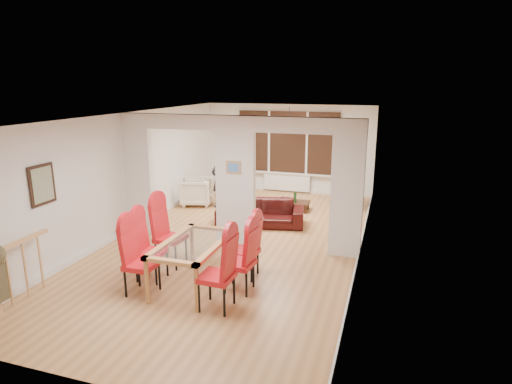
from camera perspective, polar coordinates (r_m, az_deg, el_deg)
The scene contains 24 objects.
floor at distance 8.92m, azimuth -2.66°, elevation -6.72°, with size 5.00×9.00×0.01m, color tan.
room_walls at distance 8.54m, azimuth -2.76°, elevation 1.43°, with size 5.00×9.00×2.60m, color silver, non-canonical shape.
divider_wall at distance 8.54m, azimuth -2.76°, elevation 1.43°, with size 5.00×0.18×2.60m, color white.
bay_window_blinds at distance 12.69m, azimuth 4.27°, elevation 6.63°, with size 3.00×0.08×1.80m, color black.
radiator at distance 12.87m, azimuth 4.13°, elevation 1.31°, with size 1.40×0.08×0.50m, color white.
pendant_light at distance 11.45m, azimuth 4.46°, elevation 9.05°, with size 0.36×0.36×0.36m, color orange.
stair_newel at distance 7.41m, azimuth -28.76°, elevation -8.56°, with size 0.40×1.20×1.10m, color tan, non-canonical shape.
wall_poster at distance 7.80m, azimuth -26.63°, elevation 0.89°, with size 0.04×0.52×0.67m, color gray.
pillar_photo at distance 8.39m, azimuth -3.02°, elevation 3.29°, with size 0.30×0.03×0.25m, color #4C8CD8.
dining_table at distance 7.07m, azimuth -8.27°, elevation -9.42°, with size 0.91×1.61×0.76m, color #BA7D45, non-canonical shape.
dining_chair_la at distance 6.90m, azimuth -15.06°, elevation -8.67°, with size 0.46×0.46×1.14m, color red, non-canonical shape.
dining_chair_lb at distance 7.35m, azimuth -13.84°, elevation -7.26°, with size 0.44×0.44×1.11m, color red, non-canonical shape.
dining_chair_lc at distance 7.82m, azimuth -11.36°, elevation -5.47°, with size 0.48×0.48×1.19m, color red, non-canonical shape.
dining_chair_ra at distance 6.28m, azimuth -5.32°, elevation -10.43°, with size 0.47×0.47×1.18m, color red, non-canonical shape.
dining_chair_rb at distance 6.77m, azimuth -2.25°, elevation -8.85°, with size 0.44×0.44×1.09m, color red, non-canonical shape.
dining_chair_rc at distance 7.24m, azimuth -1.49°, elevation -7.38°, with size 0.42×0.42×1.06m, color red, non-canonical shape.
sofa at distance 9.91m, azimuth 0.55°, elevation -2.74°, with size 2.00×0.78×0.58m, color black.
armchair at distance 11.61m, azimuth -7.97°, elevation 0.06°, with size 0.80×0.77×0.73m, color #F4E6CF.
person at distance 11.28m, azimuth -4.83°, elevation 1.80°, with size 0.36×0.55×1.52m, color black.
television at distance 11.59m, azimuth 12.57°, elevation -0.65°, with size 0.12×0.93×0.54m, color black.
coffee_table at distance 11.13m, azimuth 4.45°, elevation -1.78°, with size 1.02×0.51×0.23m, color #361E12, non-canonical shape.
bottle at distance 10.94m, azimuth 5.22°, elevation -0.68°, with size 0.07×0.07×0.29m, color #143F19.
bowl at distance 11.22m, azimuth 3.91°, elevation -0.86°, with size 0.23×0.23×0.06m, color #361E12.
shoes at distance 8.45m, azimuth -2.63°, elevation -7.62°, with size 0.23×0.25×0.10m, color black, non-canonical shape.
Camera 1 is at (2.92, -7.79, 3.22)m, focal length 30.00 mm.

